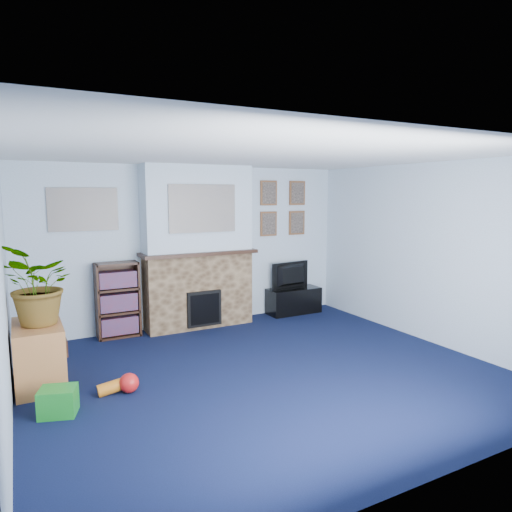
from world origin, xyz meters
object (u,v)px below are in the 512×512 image
sideboard (39,352)px  bookshelf (118,301)px  tv_stand (294,300)px  television (293,275)px

sideboard → bookshelf: bearing=50.5°
tv_stand → television: size_ratio=1.19×
television → bookshelf: bearing=-9.4°
bookshelf → sideboard: bookshelf is taller
tv_stand → bookshelf: (-2.85, 0.08, 0.28)m
tv_stand → sideboard: bearing=-162.8°
television → bookshelf: (-2.85, 0.06, -0.14)m
tv_stand → bookshelf: bearing=178.5°
television → bookshelf: bookshelf is taller
tv_stand → sideboard: 4.10m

